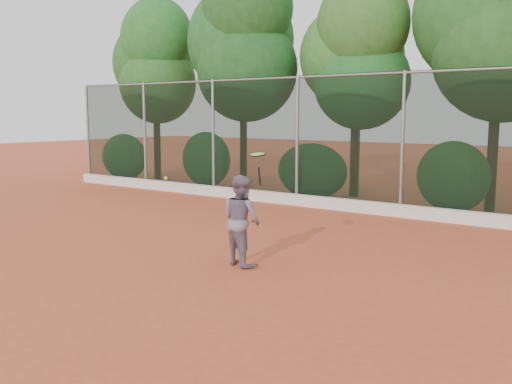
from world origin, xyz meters
The scene contains 7 objects.
ground centered at (0.00, 0.00, 0.00)m, with size 80.00×80.00×0.00m, color #C74F2F.
concrete_curb centered at (0.00, 6.82, 0.15)m, with size 24.00×0.20×0.30m, color silver.
tennis_player centered at (-0.34, 1.06, 0.75)m, with size 0.73×0.57×1.50m, color slate.
chainlink_fence centered at (0.00, 7.00, 1.86)m, with size 24.09×0.09×3.50m.
foliage_backdrop centered at (-0.55, 8.98, 4.40)m, with size 23.70×3.63×7.55m.
tennis_racket centered at (0.00, 1.05, 1.81)m, with size 0.31×0.31×0.53m.
tennis_ball_in_flight centered at (-2.04, 1.04, 1.33)m, with size 0.06×0.06×0.06m.
Camera 1 is at (5.29, -6.23, 2.49)m, focal length 40.00 mm.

